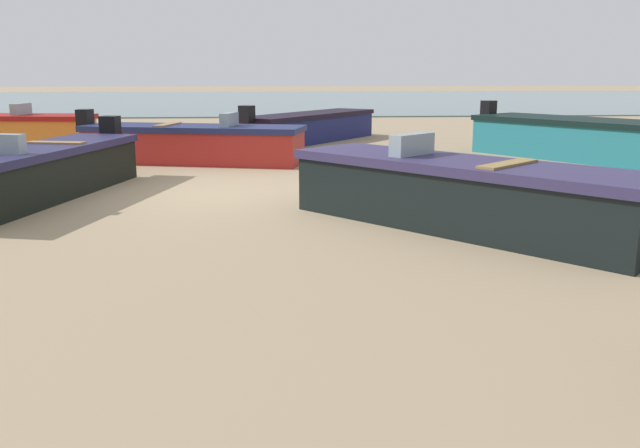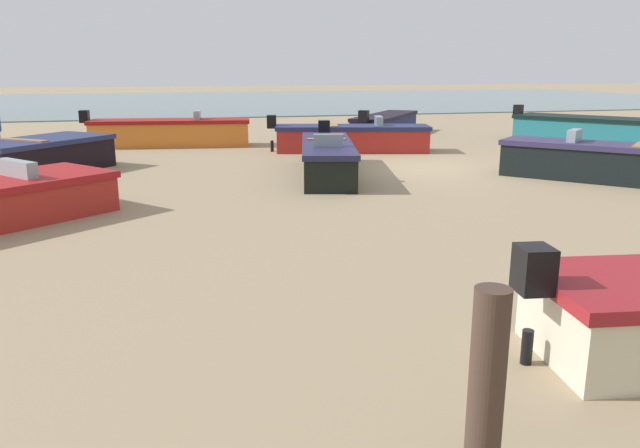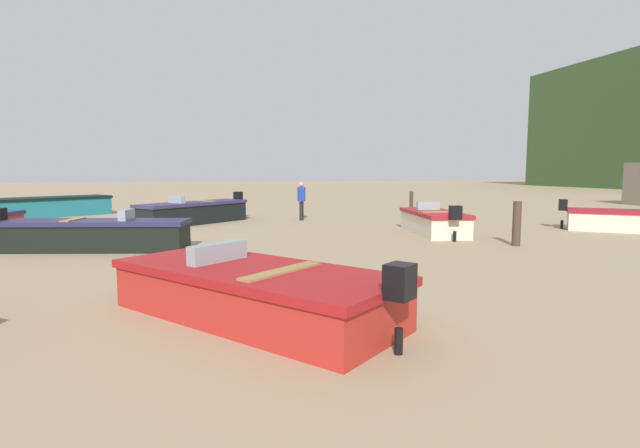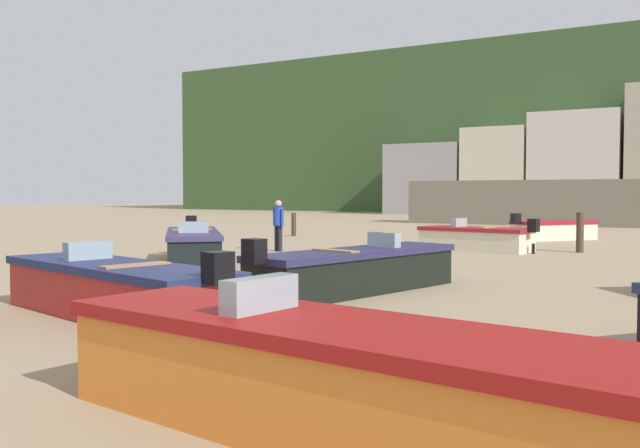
{
  "view_description": "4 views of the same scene",
  "coord_description": "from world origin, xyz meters",
  "views": [
    {
      "loc": [
        -0.94,
        11.01,
        1.94
      ],
      "look_at": [
        -1.41,
        4.42,
        0.44
      ],
      "focal_mm": 37.78,
      "sensor_mm": 36.0,
      "label": 1
    },
    {
      "loc": [
        6.67,
        14.67,
        2.51
      ],
      "look_at": [
        4.54,
        6.67,
        0.42
      ],
      "focal_mm": 34.64,
      "sensor_mm": 36.0,
      "label": 2
    },
    {
      "loc": [
        16.24,
        3.02,
        2.08
      ],
      "look_at": [
        3.81,
        6.2,
        0.66
      ],
      "focal_mm": 26.9,
      "sensor_mm": 36.0,
      "label": 3
    },
    {
      "loc": [
        8.5,
        -10.98,
        1.85
      ],
      "look_at": [
        -0.95,
        5.36,
        1.0
      ],
      "focal_mm": 38.79,
      "sensor_mm": 36.0,
      "label": 4
    }
  ],
  "objects": [
    {
      "name": "ground_plane",
      "position": [
        0.0,
        0.0,
        0.0
      ],
      "size": [
        160.0,
        160.0,
        0.0
      ],
      "primitive_type": "plane",
      "color": "#9B8565"
    },
    {
      "name": "boat_red_0",
      "position": [
        9.57,
        3.77,
        0.38
      ],
      "size": [
        4.49,
        4.09,
        1.05
      ],
      "rotation": [
        0.0,
        0.0,
        2.25
      ],
      "color": "#B12720",
      "rests_on": "ground"
    },
    {
      "name": "boat_cream_1",
      "position": [
        1.78,
        10.64,
        0.39
      ],
      "size": [
        3.9,
        1.9,
        1.07
      ],
      "rotation": [
        0.0,
        0.0,
        1.42
      ],
      "color": "beige",
      "rests_on": "ground"
    },
    {
      "name": "boat_teal_2",
      "position": [
        -7.99,
        -3.63,
        0.46
      ],
      "size": [
        4.39,
        5.28,
        1.22
      ],
      "rotation": [
        0.0,
        0.0,
        0.61
      ],
      "color": "#1F6E7B",
      "rests_on": "ground"
    },
    {
      "name": "boat_black_4",
      "position": [
        2.69,
        0.39,
        0.42
      ],
      "size": [
        2.27,
        5.07,
        1.12
      ],
      "rotation": [
        0.0,
        0.0,
        6.05
      ],
      "color": "black",
      "rests_on": "ground"
    },
    {
      "name": "boat_black_7",
      "position": [
        -3.33,
        2.87,
        0.44
      ],
      "size": [
        4.15,
        4.44,
        1.18
      ],
      "rotation": [
        0.0,
        0.0,
        3.87
      ],
      "color": "black",
      "rests_on": "ground"
    },
    {
      "name": "boat_cream_8",
      "position": [
        2.87,
        17.17,
        0.38
      ],
      "size": [
        3.09,
        3.43,
        1.07
      ],
      "rotation": [
        0.0,
        0.0,
        5.61
      ],
      "color": "beige",
      "rests_on": "ground"
    },
    {
      "name": "mooring_post_near_water",
      "position": [
        -7.29,
        14.07,
        0.5
      ],
      "size": [
        0.2,
        0.2,
        1.0
      ],
      "primitive_type": "cylinder",
      "color": "#402C27",
      "rests_on": "ground"
    },
    {
      "name": "mooring_post_mid_beach",
      "position": [
        4.78,
        11.6,
        0.62
      ],
      "size": [
        0.23,
        0.23,
        1.25
      ],
      "primitive_type": "cylinder",
      "color": "#443229",
      "rests_on": "ground"
    },
    {
      "name": "beach_walker_foreground",
      "position": [
        -3.59,
        7.28,
        0.95
      ],
      "size": [
        0.52,
        0.45,
        1.62
      ],
      "rotation": [
        0.0,
        0.0,
        5.87
      ],
      "color": "black",
      "rests_on": "ground"
    }
  ]
}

